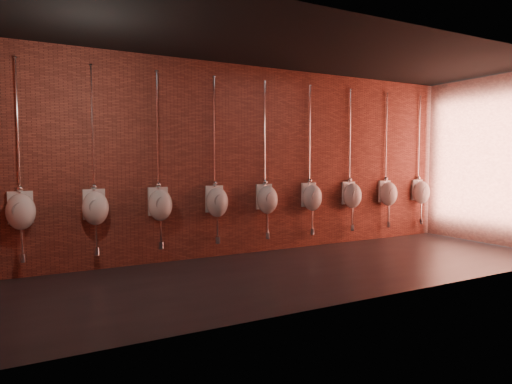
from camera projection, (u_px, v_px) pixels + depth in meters
ground at (309, 269)px, 6.70m from camera, size 8.50×8.50×0.00m
room_shell at (311, 132)px, 6.56m from camera, size 8.54×3.04×3.22m
urinal_0 at (21, 211)px, 6.05m from camera, size 0.40×0.35×2.72m
urinal_1 at (95, 207)px, 6.50m from camera, size 0.40×0.35×2.72m
urinal_2 at (160, 204)px, 6.96m from camera, size 0.40×0.35×2.72m
urinal_3 at (217, 201)px, 7.41m from camera, size 0.40×0.35×2.72m
urinal_4 at (267, 199)px, 7.87m from camera, size 0.40×0.35×2.72m
urinal_5 at (312, 197)px, 8.32m from camera, size 0.40×0.35×2.72m
urinal_6 at (352, 195)px, 8.78m from camera, size 0.40×0.35×2.72m
urinal_7 at (388, 193)px, 9.23m from camera, size 0.40×0.35×2.72m
urinal_8 at (421, 192)px, 9.69m from camera, size 0.40×0.35×2.72m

